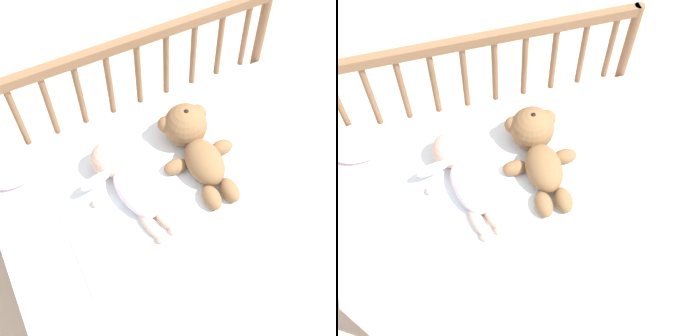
# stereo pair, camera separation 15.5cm
# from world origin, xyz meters

# --- Properties ---
(ground_plane) EXTENTS (12.00, 12.00, 0.00)m
(ground_plane) POSITION_xyz_m (0.00, 0.00, 0.00)
(ground_plane) COLOR #C6B293
(crib_mattress) EXTENTS (1.17, 0.63, 0.48)m
(crib_mattress) POSITION_xyz_m (0.00, 0.00, 0.24)
(crib_mattress) COLOR silver
(crib_mattress) RESTS_ON ground_plane
(crib_rail) EXTENTS (1.17, 0.04, 0.80)m
(crib_rail) POSITION_xyz_m (0.00, 0.34, 0.57)
(crib_rail) COLOR brown
(crib_rail) RESTS_ON ground_plane
(blanket) EXTENTS (0.76, 0.51, 0.01)m
(blanket) POSITION_xyz_m (-0.00, -0.04, 0.48)
(blanket) COLOR white
(blanket) RESTS_ON crib_mattress
(teddy_bear) EXTENTS (0.26, 0.40, 0.16)m
(teddy_bear) POSITION_xyz_m (0.13, 0.04, 0.54)
(teddy_bear) COLOR olive
(teddy_bear) RESTS_ON crib_mattress
(baby) EXTENTS (0.29, 0.40, 0.12)m
(baby) POSITION_xyz_m (-0.14, 0.02, 0.52)
(baby) COLOR white
(baby) RESTS_ON crib_mattress
(small_pillow) EXTENTS (0.22, 0.17, 0.06)m
(small_pillow) POSITION_xyz_m (-0.47, 0.24, 0.51)
(small_pillow) COLOR white
(small_pillow) RESTS_ON crib_mattress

